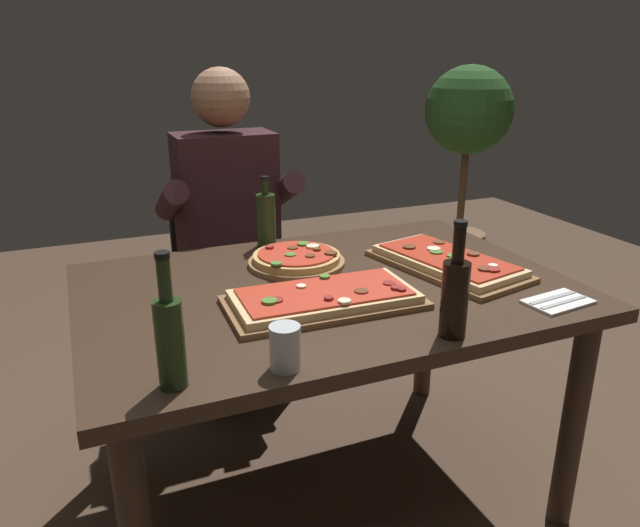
{
  "coord_description": "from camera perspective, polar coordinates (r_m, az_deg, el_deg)",
  "views": [
    {
      "loc": [
        -0.65,
        -1.49,
        1.39
      ],
      "look_at": [
        0.0,
        0.05,
        0.79
      ],
      "focal_mm": 33.64,
      "sensor_mm": 36.0,
      "label": 1
    }
  ],
  "objects": [
    {
      "name": "ground_plane",
      "position": [
        2.14,
        0.56,
        -20.76
      ],
      "size": [
        6.4,
        6.4,
        0.0
      ],
      "primitive_type": "plane",
      "color": "#4C3828"
    },
    {
      "name": "dining_table",
      "position": [
        1.79,
        0.62,
        -4.88
      ],
      "size": [
        1.4,
        0.96,
        0.74
      ],
      "color": "#3D2B1E",
      "rests_on": "ground_plane"
    },
    {
      "name": "pizza_rectangular_front",
      "position": [
        1.61,
        0.41,
        -3.34
      ],
      "size": [
        0.53,
        0.28,
        0.05
      ],
      "color": "brown",
      "rests_on": "dining_table"
    },
    {
      "name": "pizza_rectangular_left",
      "position": [
        1.92,
        12.02,
        0.12
      ],
      "size": [
        0.36,
        0.54,
        0.05
      ],
      "color": "brown",
      "rests_on": "dining_table"
    },
    {
      "name": "pizza_round_far",
      "position": [
        1.91,
        -2.23,
        0.43
      ],
      "size": [
        0.31,
        0.31,
        0.05
      ],
      "color": "olive",
      "rests_on": "dining_table"
    },
    {
      "name": "wine_bottle_dark",
      "position": [
        2.08,
        -5.16,
        4.24
      ],
      "size": [
        0.07,
        0.07,
        0.25
      ],
      "color": "#233819",
      "rests_on": "dining_table"
    },
    {
      "name": "oil_bottle_amber",
      "position": [
        1.24,
        -14.1,
        -6.83
      ],
      "size": [
        0.06,
        0.06,
        0.29
      ],
      "color": "#233819",
      "rests_on": "dining_table"
    },
    {
      "name": "vinegar_bottle_green",
      "position": [
        1.44,
        12.71,
        -2.87
      ],
      "size": [
        0.07,
        0.07,
        0.29
      ],
      "color": "black",
      "rests_on": "dining_table"
    },
    {
      "name": "tumbler_near_camera",
      "position": [
        1.3,
        -3.34,
        -8.22
      ],
      "size": [
        0.07,
        0.07,
        0.1
      ],
      "color": "silver",
      "rests_on": "dining_table"
    },
    {
      "name": "napkin_cutlery_set",
      "position": [
        1.75,
        21.7,
        -3.39
      ],
      "size": [
        0.19,
        0.13,
        0.01
      ],
      "color": "white",
      "rests_on": "dining_table"
    },
    {
      "name": "diner_chair",
      "position": [
        2.58,
        -8.93,
        -1.04
      ],
      "size": [
        0.44,
        0.44,
        0.87
      ],
      "color": "black",
      "rests_on": "ground_plane"
    },
    {
      "name": "seated_diner",
      "position": [
        2.39,
        -8.54,
        3.76
      ],
      "size": [
        0.53,
        0.41,
        1.33
      ],
      "color": "#23232D",
      "rests_on": "ground_plane"
    },
    {
      "name": "potted_plant_corner",
      "position": [
        3.77,
        13.77,
        11.38
      ],
      "size": [
        0.52,
        0.52,
        1.31
      ],
      "color": "#846042",
      "rests_on": "ground_plane"
    }
  ]
}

